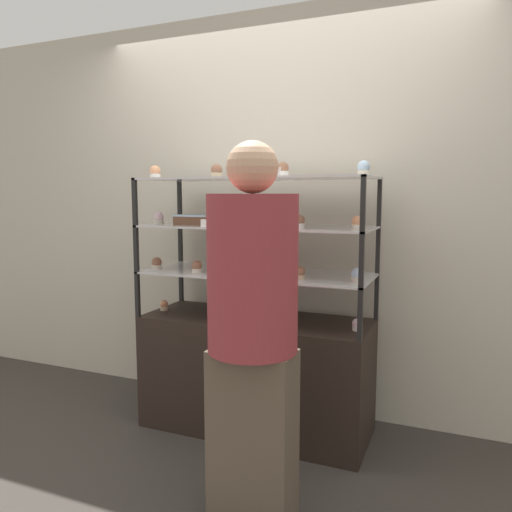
# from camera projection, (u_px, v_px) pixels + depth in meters

# --- Properties ---
(ground_plane) EXTENTS (20.00, 20.00, 0.00)m
(ground_plane) POSITION_uv_depth(u_px,v_px,m) (256.00, 427.00, 3.07)
(ground_plane) COLOR #38332D
(back_wall) EXTENTS (8.00, 0.05, 2.60)m
(back_wall) POSITION_uv_depth(u_px,v_px,m) (280.00, 214.00, 3.29)
(back_wall) COLOR beige
(back_wall) RESTS_ON ground_plane
(display_base) EXTENTS (1.36, 0.53, 0.69)m
(display_base) POSITION_uv_depth(u_px,v_px,m) (256.00, 373.00, 3.03)
(display_base) COLOR black
(display_base) RESTS_ON ground_plane
(display_riser_lower) EXTENTS (1.36, 0.53, 0.28)m
(display_riser_lower) POSITION_uv_depth(u_px,v_px,m) (256.00, 275.00, 2.96)
(display_riser_lower) COLOR black
(display_riser_lower) RESTS_ON display_base
(display_riser_middle) EXTENTS (1.36, 0.53, 0.28)m
(display_riser_middle) POSITION_uv_depth(u_px,v_px,m) (256.00, 228.00, 2.92)
(display_riser_middle) COLOR black
(display_riser_middle) RESTS_ON display_riser_lower
(display_riser_upper) EXTENTS (1.36, 0.53, 0.28)m
(display_riser_upper) POSITION_uv_depth(u_px,v_px,m) (256.00, 180.00, 2.89)
(display_riser_upper) COLOR black
(display_riser_upper) RESTS_ON display_riser_middle
(layer_cake_centerpiece) EXTENTS (0.17, 0.17, 0.14)m
(layer_cake_centerpiece) POSITION_uv_depth(u_px,v_px,m) (240.00, 259.00, 3.04)
(layer_cake_centerpiece) COLOR #DBBC84
(layer_cake_centerpiece) RESTS_ON display_riser_lower
(sheet_cake_frosted) EXTENTS (0.22, 0.18, 0.06)m
(sheet_cake_frosted) POSITION_uv_depth(u_px,v_px,m) (196.00, 220.00, 3.01)
(sheet_cake_frosted) COLOR brown
(sheet_cake_frosted) RESTS_ON display_riser_middle
(cupcake_0) EXTENTS (0.05, 0.05, 0.07)m
(cupcake_0) POSITION_uv_depth(u_px,v_px,m) (164.00, 305.00, 3.18)
(cupcake_0) COLOR #CCB28C
(cupcake_0) RESTS_ON display_base
(cupcake_1) EXTENTS (0.05, 0.05, 0.07)m
(cupcake_1) POSITION_uv_depth(u_px,v_px,m) (247.00, 318.00, 2.85)
(cupcake_1) COLOR beige
(cupcake_1) RESTS_ON display_base
(cupcake_2) EXTENTS (0.05, 0.05, 0.07)m
(cupcake_2) POSITION_uv_depth(u_px,v_px,m) (357.00, 325.00, 2.71)
(cupcake_2) COLOR white
(cupcake_2) RESTS_ON display_base
(price_tag_0) EXTENTS (0.04, 0.00, 0.04)m
(price_tag_0) POSITION_uv_depth(u_px,v_px,m) (255.00, 326.00, 2.73)
(price_tag_0) COLOR white
(price_tag_0) RESTS_ON display_base
(cupcake_3) EXTENTS (0.06, 0.06, 0.07)m
(cupcake_3) POSITION_uv_depth(u_px,v_px,m) (157.00, 263.00, 3.10)
(cupcake_3) COLOR beige
(cupcake_3) RESTS_ON display_riser_lower
(cupcake_4) EXTENTS (0.06, 0.06, 0.07)m
(cupcake_4) POSITION_uv_depth(u_px,v_px,m) (197.00, 267.00, 2.95)
(cupcake_4) COLOR beige
(cupcake_4) RESTS_ON display_riser_lower
(cupcake_5) EXTENTS (0.06, 0.06, 0.07)m
(cupcake_5) POSITION_uv_depth(u_px,v_px,m) (249.00, 270.00, 2.82)
(cupcake_5) COLOR beige
(cupcake_5) RESTS_ON display_riser_lower
(cupcake_6) EXTENTS (0.06, 0.06, 0.07)m
(cupcake_6) POSITION_uv_depth(u_px,v_px,m) (300.00, 273.00, 2.72)
(cupcake_6) COLOR #CCB28C
(cupcake_6) RESTS_ON display_riser_lower
(cupcake_7) EXTENTS (0.06, 0.06, 0.07)m
(cupcake_7) POSITION_uv_depth(u_px,v_px,m) (357.00, 275.00, 2.64)
(cupcake_7) COLOR beige
(cupcake_7) RESTS_ON display_riser_lower
(price_tag_1) EXTENTS (0.04, 0.00, 0.04)m
(price_tag_1) POSITION_uv_depth(u_px,v_px,m) (281.00, 277.00, 2.64)
(price_tag_1) COLOR white
(price_tag_1) RESTS_ON display_riser_lower
(cupcake_8) EXTENTS (0.06, 0.06, 0.07)m
(cupcake_8) POSITION_uv_depth(u_px,v_px,m) (159.00, 218.00, 3.11)
(cupcake_8) COLOR beige
(cupcake_8) RESTS_ON display_riser_middle
(cupcake_9) EXTENTS (0.06, 0.06, 0.07)m
(cupcake_9) POSITION_uv_depth(u_px,v_px,m) (248.00, 221.00, 2.81)
(cupcake_9) COLOR beige
(cupcake_9) RESTS_ON display_riser_middle
(cupcake_10) EXTENTS (0.06, 0.06, 0.07)m
(cupcake_10) POSITION_uv_depth(u_px,v_px,m) (299.00, 222.00, 2.70)
(cupcake_10) COLOR white
(cupcake_10) RESTS_ON display_riser_middle
(cupcake_11) EXTENTS (0.06, 0.06, 0.07)m
(cupcake_11) POSITION_uv_depth(u_px,v_px,m) (357.00, 223.00, 2.59)
(cupcake_11) COLOR beige
(cupcake_11) RESTS_ON display_riser_middle
(price_tag_2) EXTENTS (0.04, 0.00, 0.04)m
(price_tag_2) POSITION_uv_depth(u_px,v_px,m) (204.00, 223.00, 2.78)
(price_tag_2) COLOR white
(price_tag_2) RESTS_ON display_riser_middle
(cupcake_12) EXTENTS (0.07, 0.07, 0.08)m
(cupcake_12) POSITION_uv_depth(u_px,v_px,m) (155.00, 172.00, 3.03)
(cupcake_12) COLOR white
(cupcake_12) RESTS_ON display_riser_upper
(cupcake_13) EXTENTS (0.07, 0.07, 0.08)m
(cupcake_13) POSITION_uv_depth(u_px,v_px,m) (217.00, 171.00, 2.87)
(cupcake_13) COLOR #CCB28C
(cupcake_13) RESTS_ON display_riser_upper
(cupcake_14) EXTENTS (0.07, 0.07, 0.08)m
(cupcake_14) POSITION_uv_depth(u_px,v_px,m) (283.00, 169.00, 2.69)
(cupcake_14) COLOR white
(cupcake_14) RESTS_ON display_riser_upper
(cupcake_15) EXTENTS (0.07, 0.07, 0.08)m
(cupcake_15) POSITION_uv_depth(u_px,v_px,m) (364.00, 168.00, 2.58)
(cupcake_15) COLOR beige
(cupcake_15) RESTS_ON display_riser_upper
(price_tag_3) EXTENTS (0.04, 0.00, 0.04)m
(price_tag_3) POSITION_uv_depth(u_px,v_px,m) (277.00, 171.00, 2.58)
(price_tag_3) COLOR white
(price_tag_3) RESTS_ON display_riser_upper
(customer_figure) EXTENTS (0.38, 0.38, 1.65)m
(customer_figure) POSITION_uv_depth(u_px,v_px,m) (253.00, 324.00, 2.12)
(customer_figure) COLOR brown
(customer_figure) RESTS_ON ground_plane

